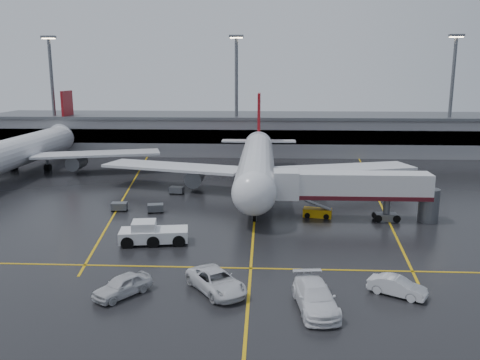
{
  "coord_description": "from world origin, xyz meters",
  "views": [
    {
      "loc": [
        1.17,
        -64.61,
        17.44
      ],
      "look_at": [
        -2.0,
        -2.0,
        4.0
      ],
      "focal_mm": 36.99,
      "sensor_mm": 36.0,
      "label": 1
    }
  ],
  "objects": [
    {
      "name": "apron_line_stop",
      "position": [
        0.0,
        -22.0,
        0.01
      ],
      "size": [
        60.0,
        0.25,
        0.02
      ],
      "primitive_type": "cube",
      "color": "gold",
      "rests_on": "ground"
    },
    {
      "name": "main_airliner",
      "position": [
        0.0,
        9.7,
        4.21
      ],
      "size": [
        48.8,
        45.6,
        14.1
      ],
      "color": "silver",
      "rests_on": "ground"
    },
    {
      "name": "apron_line_left",
      "position": [
        -20.0,
        10.0,
        0.01
      ],
      "size": [
        9.99,
        69.35,
        0.02
      ],
      "primitive_type": "cube",
      "rotation": [
        0.0,
        0.0,
        0.14
      ],
      "color": "gold",
      "rests_on": "ground"
    },
    {
      "name": "service_van_a",
      "position": [
        -2.66,
        -27.05,
        0.88
      ],
      "size": [
        6.02,
        6.86,
        1.76
      ],
      "primitive_type": "imported",
      "rotation": [
        0.0,
        0.0,
        0.61
      ],
      "color": "silver",
      "rests_on": "ground"
    },
    {
      "name": "baggage_cart_a",
      "position": [
        -12.8,
        -3.88,
        0.63
      ],
      "size": [
        2.23,
        1.68,
        1.12
      ],
      "color": "#595B60",
      "rests_on": "ground"
    },
    {
      "name": "belt_loader",
      "position": [
        7.82,
        -4.82,
        0.54
      ],
      "size": [
        3.71,
        2.22,
        2.21
      ],
      "color": "#CA9008",
      "rests_on": "ground"
    },
    {
      "name": "terminal",
      "position": [
        0.0,
        47.93,
        4.32
      ],
      "size": [
        122.0,
        19.0,
        8.6
      ],
      "color": "gray",
      "rests_on": "ground"
    },
    {
      "name": "light_mast_mid",
      "position": [
        -5.0,
        42.0,
        14.47
      ],
      "size": [
        3.0,
        1.2,
        25.45
      ],
      "color": "#595B60",
      "rests_on": "ground"
    },
    {
      "name": "baggage_cart_b",
      "position": [
        -17.68,
        -3.35,
        0.63
      ],
      "size": [
        2.11,
        1.47,
        1.12
      ],
      "color": "#595B60",
      "rests_on": "ground"
    },
    {
      "name": "light_mast_left",
      "position": [
        -45.0,
        42.0,
        14.47
      ],
      "size": [
        3.0,
        1.2,
        25.45
      ],
      "color": "#595B60",
      "rests_on": "ground"
    },
    {
      "name": "light_mast_right",
      "position": [
        40.0,
        42.0,
        14.47
      ],
      "size": [
        3.0,
        1.2,
        25.45
      ],
      "color": "#595B60",
      "rests_on": "ground"
    },
    {
      "name": "jet_bridge",
      "position": [
        11.87,
        -6.0,
        3.93
      ],
      "size": [
        19.9,
        3.4,
        6.05
      ],
      "color": "silver",
      "rests_on": "ground"
    },
    {
      "name": "pushback_tractor",
      "position": [
        -10.58,
        -15.63,
        1.0
      ],
      "size": [
        7.39,
        3.95,
        2.52
      ],
      "color": "silver",
      "rests_on": "ground"
    },
    {
      "name": "apron_line_right",
      "position": [
        18.0,
        10.0,
        0.01
      ],
      "size": [
        7.57,
        69.64,
        0.02
      ],
      "primitive_type": "cube",
      "rotation": [
        0.0,
        0.0,
        -0.1
      ],
      "color": "gold",
      "rests_on": "ground"
    },
    {
      "name": "service_van_c",
      "position": [
        11.93,
        -27.03,
        0.76
      ],
      "size": [
        4.78,
        3.74,
        1.52
      ],
      "primitive_type": "imported",
      "rotation": [
        0.0,
        0.0,
        1.03
      ],
      "color": "silver",
      "rests_on": "ground"
    },
    {
      "name": "service_van_b",
      "position": [
        5.11,
        -29.78,
        0.98
      ],
      "size": [
        3.54,
        7.05,
        1.97
      ],
      "primitive_type": "imported",
      "rotation": [
        0.0,
        0.0,
        0.12
      ],
      "color": "white",
      "rests_on": "ground"
    },
    {
      "name": "apron_line_centre",
      "position": [
        0.0,
        0.0,
        0.01
      ],
      "size": [
        0.25,
        90.0,
        0.02
      ],
      "primitive_type": "cube",
      "color": "gold",
      "rests_on": "ground"
    },
    {
      "name": "second_airliner",
      "position": [
        -42.0,
        21.7,
        4.21
      ],
      "size": [
        48.8,
        45.6,
        14.1
      ],
      "color": "silver",
      "rests_on": "ground"
    },
    {
      "name": "service_van_d",
      "position": [
        -10.13,
        -28.18,
        0.85
      ],
      "size": [
        4.61,
        5.17,
        1.7
      ],
      "primitive_type": "imported",
      "rotation": [
        0.0,
        0.0,
        -0.65
      ],
      "color": "silver",
      "rests_on": "ground"
    },
    {
      "name": "ground",
      "position": [
        0.0,
        0.0,
        0.0
      ],
      "size": [
        220.0,
        220.0,
        0.0
      ],
      "primitive_type": "plane",
      "color": "black",
      "rests_on": "ground"
    },
    {
      "name": "baggage_cart_c",
      "position": [
        -11.85,
        6.28,
        0.63
      ],
      "size": [
        2.14,
        1.54,
        1.12
      ],
      "color": "#595B60",
      "rests_on": "ground"
    }
  ]
}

